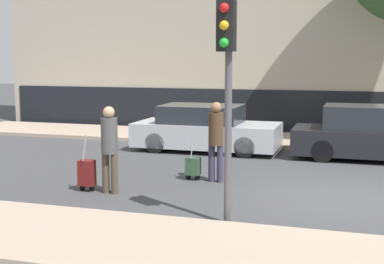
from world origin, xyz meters
The scene contains 10 objects.
ground_plane centered at (0.00, 0.00, 0.00)m, with size 80.00×80.00×0.00m, color #424244.
sidewalk_near centered at (0.00, -3.75, 0.06)m, with size 28.00×2.50×0.12m.
sidewalk_far centered at (0.00, 7.00, 0.06)m, with size 28.00×3.00×0.12m.
parked_car_0 centered at (-4.06, 4.61, 0.65)m, with size 4.30×1.91×1.38m.
parked_car_1 centered at (0.77, 4.51, 0.69)m, with size 4.50×1.71×1.49m.
pedestrian_left centered at (-4.54, -0.97, 1.03)m, with size 0.35×0.34×1.80m.
trolley_left centered at (-5.09, -0.94, 0.38)m, with size 0.34×0.29×1.20m.
pedestrian_right centered at (-2.72, 0.67, 1.03)m, with size 0.35×0.34×1.81m.
trolley_right centered at (-3.27, 0.71, 0.32)m, with size 0.34×0.29×1.06m.
traffic_light centered at (-1.76, -2.36, 2.62)m, with size 0.28×0.47×3.67m.
Camera 1 is at (0.25, -10.75, 2.76)m, focal length 50.00 mm.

